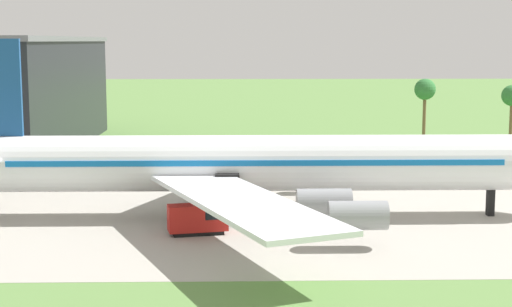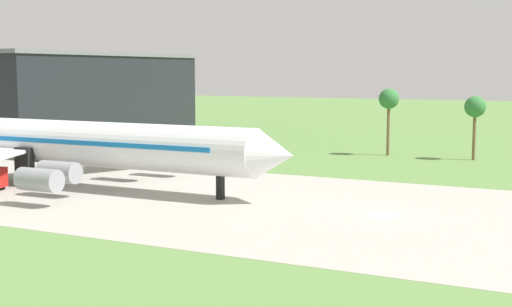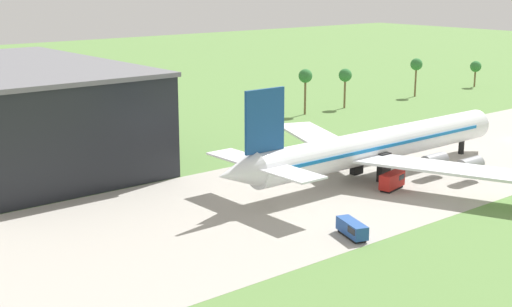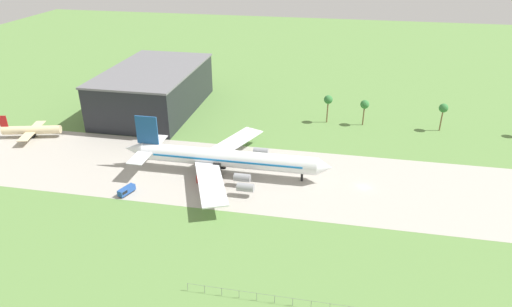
{
  "view_description": "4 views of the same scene",
  "coord_description": "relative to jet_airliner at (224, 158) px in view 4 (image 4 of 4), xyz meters",
  "views": [
    {
      "loc": [
        -46.37,
        -80.04,
        18.28
      ],
      "look_at": [
        -44.52,
        0.23,
        6.71
      ],
      "focal_mm": 55.0,
      "sensor_mm": 36.0,
      "label": 1
    },
    {
      "loc": [
        21.15,
        -71.92,
        15.15
      ],
      "look_at": [
        -15.11,
        0.23,
        5.71
      ],
      "focal_mm": 50.0,
      "sensor_mm": 36.0,
      "label": 2
    },
    {
      "loc": [
        -141.54,
        -81.92,
        34.97
      ],
      "look_at": [
        -73.93,
        0.23,
        8.62
      ],
      "focal_mm": 50.0,
      "sensor_mm": 36.0,
      "label": 3
    },
    {
      "loc": [
        -9.47,
        -129.62,
        74.16
      ],
      "look_at": [
        -35.99,
        5.0,
        6.0
      ],
      "focal_mm": 32.0,
      "sensor_mm": 36.0,
      "label": 4
    }
  ],
  "objects": [
    {
      "name": "baggage_tug",
      "position": [
        -26.44,
        -18.99,
        -4.42
      ],
      "size": [
        3.83,
        6.32,
        2.28
      ],
      "color": "black",
      "rests_on": "ground_plane"
    },
    {
      "name": "taxiway_strip",
      "position": [
        45.82,
        -0.23,
        -5.64
      ],
      "size": [
        320.0,
        44.0,
        0.02
      ],
      "color": "#A8A399",
      "rests_on": "ground_plane"
    },
    {
      "name": "jet_airliner",
      "position": [
        0.0,
        0.0,
        0.0
      ],
      "size": [
        70.74,
        58.08,
        18.51
      ],
      "color": "white",
      "rests_on": "ground_plane"
    },
    {
      "name": "ground_plane",
      "position": [
        45.82,
        -0.23,
        -5.65
      ],
      "size": [
        600.0,
        600.0,
        0.0
      ],
      "primitive_type": "plane",
      "color": "#5B8442"
    },
    {
      "name": "regional_aircraft",
      "position": [
        -81.61,
        13.81,
        -2.59
      ],
      "size": [
        22.32,
        20.33,
        9.31
      ],
      "color": "beige",
      "rests_on": "ground_plane"
    },
    {
      "name": "fuel_truck",
      "position": [
        -4.26,
        -7.39,
        -4.1
      ],
      "size": [
        5.91,
        3.13,
        2.91
      ],
      "color": "black",
      "rests_on": "ground_plane"
    },
    {
      "name": "terminal_building",
      "position": [
        -45.7,
        51.99,
        3.86
      ],
      "size": [
        36.72,
        61.2,
        18.99
      ],
      "color": "black",
      "rests_on": "ground_plane"
    },
    {
      "name": "palm_tree_row",
      "position": [
        65.19,
        51.8,
        3.02
      ],
      "size": [
        80.07,
        3.6,
        11.95
      ],
      "color": "brown",
      "rests_on": "ground_plane"
    }
  ]
}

